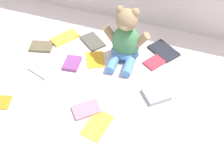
# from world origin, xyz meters

# --- Properties ---
(ground_plane) EXTENTS (3.20, 3.20, 0.00)m
(ground_plane) POSITION_xyz_m (0.00, 0.00, 0.00)
(ground_plane) COLOR silver
(teddy_bear) EXTENTS (0.22, 0.20, 0.26)m
(teddy_bear) POSITION_xyz_m (-0.04, 0.17, 0.10)
(teddy_bear) COLOR #4C8C59
(teddy_bear) RESTS_ON ground_plane
(book_case_0) EXTENTS (0.12, 0.14, 0.01)m
(book_case_0) POSITION_xyz_m (-0.17, 0.10, 0.00)
(book_case_0) COLOR orange
(book_case_0) RESTS_ON ground_plane
(book_case_1) EXTENTS (0.12, 0.10, 0.01)m
(book_case_1) POSITION_xyz_m (-0.45, 0.09, 0.01)
(book_case_1) COLOR brown
(book_case_1) RESTS_ON ground_plane
(book_case_2) EXTENTS (0.10, 0.14, 0.01)m
(book_case_2) POSITION_xyz_m (-0.02, -0.24, 0.00)
(book_case_2) COLOR yellow
(book_case_2) RESTS_ON ground_plane
(book_case_3) EXTENTS (0.13, 0.13, 0.02)m
(book_case_3) POSITION_xyz_m (0.15, -0.02, 0.01)
(book_case_3) COLOR #9A9AA6
(book_case_3) RESTS_ON ground_plane
(book_case_6) EXTENTS (0.15, 0.14, 0.01)m
(book_case_6) POSITION_xyz_m (-0.23, 0.22, 0.01)
(book_case_6) COLOR #525249
(book_case_6) RESTS_ON ground_plane
(book_case_7) EXTENTS (0.13, 0.12, 0.01)m
(book_case_7) POSITION_xyz_m (-0.09, -0.19, 0.01)
(book_case_7) COLOR #BE7B92
(book_case_7) RESTS_ON ground_plane
(book_case_8) EXTENTS (0.13, 0.11, 0.01)m
(book_case_8) POSITION_xyz_m (-0.37, -0.04, 0.01)
(book_case_8) COLOR white
(book_case_8) RESTS_ON ground_plane
(book_case_9) EXTENTS (0.11, 0.12, 0.01)m
(book_case_9) POSITION_xyz_m (0.10, 0.17, 0.01)
(book_case_9) COLOR #D53144
(book_case_9) RESTS_ON ground_plane
(book_case_10) EXTENTS (0.08, 0.10, 0.02)m
(book_case_10) POSITION_xyz_m (-0.26, 0.04, 0.01)
(book_case_10) COLOR #8A4189
(book_case_10) RESTS_ON ground_plane
(book_case_11) EXTENTS (0.13, 0.15, 0.01)m
(book_case_11) POSITION_xyz_m (-0.37, 0.19, 0.01)
(book_case_11) COLOR yellow
(book_case_11) RESTS_ON ground_plane
(book_case_12) EXTENTS (0.17, 0.16, 0.01)m
(book_case_12) POSITION_xyz_m (0.13, 0.26, 0.01)
(book_case_12) COLOR #22252E
(book_case_12) RESTS_ON ground_plane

